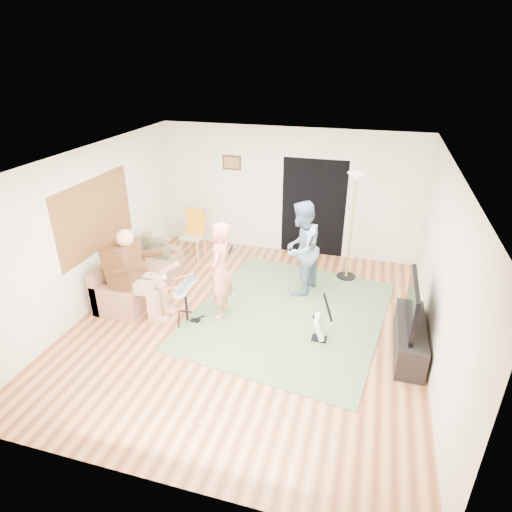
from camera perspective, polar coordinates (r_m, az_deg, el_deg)
The scene contains 19 objects.
floor at distance 7.14m, azimuth -1.07°, elevation -9.02°, with size 6.00×6.00×0.00m, color brown.
walls at distance 6.46m, azimuth -1.17°, elevation 0.85°, with size 5.50×6.00×2.70m, color white, non-canonical shape.
ceiling at distance 6.02m, azimuth -1.29°, elevation 12.59°, with size 6.00×6.00×0.00m, color white.
window_blinds at distance 7.74m, azimuth -20.63°, elevation 5.09°, with size 2.05×2.05×0.00m, color brown.
doorway at distance 9.18m, azimuth 7.65°, elevation 6.35°, with size 2.10×2.10×0.00m, color black.
picture_frame at distance 9.34m, azimuth -3.25°, elevation 12.32°, with size 0.42×0.03×0.32m, color #3F2314.
area_rug at distance 7.39m, azimuth 4.47°, elevation -7.69°, with size 3.02×3.49×0.02m, color #516F43.
sofa at distance 8.21m, azimuth -15.60°, elevation -2.90°, with size 0.80×1.95×0.79m.
drummer at distance 7.36m, azimuth -15.48°, elevation -3.44°, with size 0.99×0.55×1.53m.
drum_kit at distance 7.14m, azimuth -9.29°, elevation -6.47°, with size 0.38×0.68×0.70m.
singer at distance 6.96m, azimuth -4.89°, elevation -2.02°, with size 0.61×0.40×1.67m, color #E87E64.
microphone at distance 6.72m, azimuth -3.42°, elevation 0.87°, with size 0.06×0.06×0.24m, color black, non-canonical shape.
guitarist at distance 7.65m, azimuth 6.00°, elevation 0.94°, with size 0.85×0.66×1.75m, color slate.
guitar_held at distance 7.49m, azimuth 7.62°, elevation 2.96°, with size 0.12×0.60×0.26m, color white, non-canonical shape.
guitar_spare at distance 6.72m, azimuth 8.60°, elevation -9.33°, with size 0.30×0.27×0.84m.
torchiere_lamp at distance 8.10m, azimuth 12.82°, elevation 6.22°, with size 0.38×0.38×2.11m.
dining_chair at distance 9.32m, azimuth -8.29°, elevation 2.10°, with size 0.45×0.48×1.03m.
tv_cabinet at distance 6.79m, azimuth 19.79°, elevation -10.27°, with size 0.40×1.40×0.50m, color black.
television at distance 6.46m, azimuth 20.14°, elevation -5.90°, with size 0.06×1.16×0.68m, color black.
Camera 1 is at (1.73, -5.59, 4.08)m, focal length 30.00 mm.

